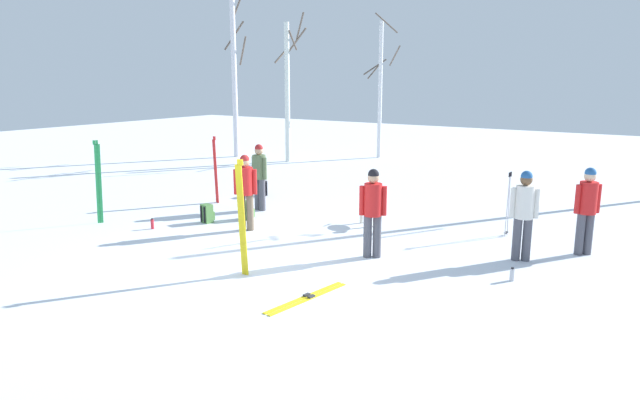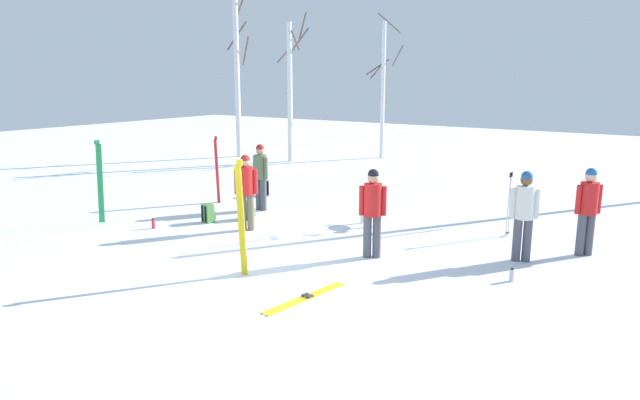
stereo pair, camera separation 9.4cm
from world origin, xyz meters
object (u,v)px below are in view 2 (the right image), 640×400
Objects in this scene: person_4 at (261,173)px; ski_pair_planted_1 at (217,170)px; water_bottle_0 at (153,224)px; water_bottle_1 at (512,275)px; ski_pair_planted_0 at (241,218)px; ski_poles_0 at (509,202)px; ski_pair_planted_2 at (100,182)px; person_0 at (373,207)px; person_1 at (246,187)px; person_2 at (588,206)px; birch_tree_2 at (383,87)px; dog at (369,209)px; backpack_1 at (263,189)px; birch_tree_1 at (290,88)px; backpack_2 at (248,210)px; birch_tree_0 at (237,77)px; person_3 at (524,210)px; backpack_0 at (208,213)px; ski_pair_lying_0 at (306,298)px.

ski_pair_planted_1 is at bearing 178.11° from person_4.
water_bottle_0 reaches higher than water_bottle_1.
ski_poles_0 is (3.16, 5.03, -0.26)m from ski_pair_planted_0.
person_4 is 3.86m from ski_pair_planted_2.
person_0 is 1.00× the size of person_1.
person_1 is 1.00× the size of person_2.
birch_tree_2 is at bearing 108.52° from ski_pair_planted_0.
person_1 reaches higher than dog.
birch_tree_1 reaches higher than backpack_1.
person_4 is at bearing 111.46° from backpack_2.
ski_pair_planted_1 is 4.14× the size of backpack_2.
birch_tree_0 reaches higher than ski_pair_planted_1.
person_1 is at bearing 129.39° from ski_pair_planted_0.
water_bottle_0 is at bearing -87.05° from backpack_1.
ski_pair_planted_0 reaches higher than person_1.
ski_pair_planted_0 is at bearing -42.25° from ski_pair_planted_1.
ski_poles_0 is (2.94, 0.86, 0.36)m from dog.
dog is (-3.64, 0.71, -0.59)m from person_3.
birch_tree_2 is at bearing 49.99° from birch_tree_1.
water_bottle_0 is at bearing -142.94° from dog.
person_2 is 7.47m from backpack_2.
backpack_0 is at bearing -156.37° from ski_poles_0.
ski_poles_0 is at bearing 9.79° from person_4.
backpack_2 is 1.80× the size of water_bottle_0.
ski_pair_planted_0 is at bearing -48.17° from birch_tree_0.
person_3 reaches higher than backpack_2.
person_4 is at bearing 53.27° from ski_pair_planted_2.
person_2 is 3.90× the size of backpack_1.
backpack_0 reaches higher than water_bottle_0.
person_3 is 0.30× the size of birch_tree_1.
backpack_0 is at bearing 179.73° from water_bottle_1.
person_4 is (-7.65, -0.52, 0.00)m from person_2.
backpack_1 reaches higher than water_bottle_1.
birch_tree_0 reaches higher than person_3.
birch_tree_2 is (-8.69, 10.93, 1.96)m from person_3.
ski_pair_lying_0 is (1.34, -4.47, -0.38)m from dog.
ski_pair_planted_1 is at bearing 176.02° from person_3.
person_3 reaches higher than backpack_1.
birch_tree_0 reaches higher than water_bottle_1.
ski_pair_lying_0 is at bearing -86.71° from person_0.
dog is 3.08m from ski_poles_0.
birch_tree_1 is 0.99× the size of birch_tree_2.
person_1 is 5.97m from water_bottle_1.
backpack_0 is at bearing 60.32° from water_bottle_0.
ski_pair_planted_0 reaches higher than backpack_0.
backpack_0 reaches higher than water_bottle_1.
birch_tree_1 is (-7.60, 7.18, 2.54)m from dog.
ski_pair_lying_0 is 0.30× the size of birch_tree_1.
backpack_1 is at bearing -43.78° from birch_tree_0.
birch_tree_2 is (0.36, 13.50, 1.97)m from ski_pair_planted_2.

